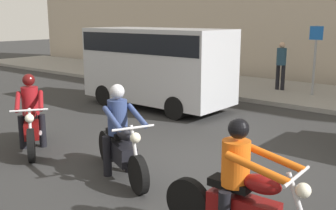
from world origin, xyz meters
TOP-DOWN VIEW (x-y plane):
  - ground_plane at (0.00, 0.00)m, footprint 80.00×80.00m
  - sidewalk_slab at (0.00, 8.00)m, footprint 40.00×4.40m
  - motorcycle_with_rider_denim_blue at (-0.57, -1.15)m, footprint 2.05×1.06m
  - motorcycle_with_rider_orange_stripe at (2.13, -1.72)m, footprint 2.24×0.70m
  - motorcycle_with_rider_crimson at (-3.04, -1.31)m, footprint 1.86×1.30m
  - parked_van_silver at (-3.75, 3.44)m, footprint 4.60×1.96m
  - street_sign_post at (-0.52, 7.70)m, footprint 0.44×0.08m
  - pedestrian_bystander at (-1.79, 7.94)m, footprint 0.34×0.34m

SIDE VIEW (x-z plane):
  - ground_plane at x=0.00m, z-range 0.00..0.00m
  - sidewalk_slab at x=0.00m, z-range 0.00..0.14m
  - motorcycle_with_rider_crimson at x=-3.04m, z-range -0.15..1.44m
  - motorcycle_with_rider_orange_stripe at x=2.13m, z-range -0.14..1.43m
  - motorcycle_with_rider_denim_blue at x=-0.57m, z-range -0.15..1.46m
  - pedestrian_bystander at x=-1.79m, z-range 0.29..1.99m
  - parked_van_silver at x=-3.75m, z-range 0.19..2.57m
  - street_sign_post at x=-0.52m, z-range 0.40..2.71m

